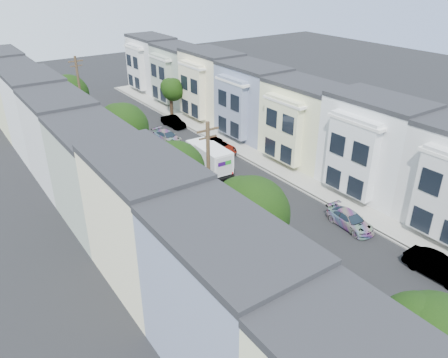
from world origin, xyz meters
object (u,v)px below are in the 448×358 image
tree_d (123,129)px  tree_c (174,171)px  parked_left_b (346,337)px  parked_right_b (350,220)px  lead_sedan (167,137)px  parked_right_a (438,267)px  utility_pole_near (209,192)px  tree_e (68,95)px  parked_right_c (218,146)px  parked_left_c (235,247)px  parked_right_d (173,122)px  fedex_truck (209,157)px  tree_b (250,215)px  tree_a (432,351)px  utility_pole_far (82,102)px  parked_left_d (172,196)px

tree_d → tree_c: bearing=-90.0°
parked_left_b → parked_right_b: (9.80, 8.05, -0.12)m
lead_sedan → parked_right_a: 32.55m
parked_left_b → utility_pole_near: bearing=91.7°
tree_e → parked_left_b: size_ratio=1.34×
parked_left_b → parked_right_c: (9.80, 26.86, -0.04)m
parked_right_b → parked_left_c: bearing=171.8°
lead_sedan → parked_right_d: 5.22m
tree_d → parked_right_d: size_ratio=1.96×
utility_pole_near → parked_left_b: 12.38m
fedex_truck → tree_c: bearing=-135.5°
tree_b → utility_pole_near: size_ratio=0.80×
tree_b → parked_right_a: tree_b is taller
tree_d → fedex_truck: tree_d is taller
tree_a → utility_pole_far: size_ratio=0.75×
tree_d → parked_left_c: 16.43m
parked_right_c → utility_pole_near: bearing=-126.4°
parked_right_c → parked_right_d: size_ratio=1.28×
tree_c → parked_right_a: size_ratio=1.63×
utility_pole_near → parked_left_b: utility_pole_near is taller
fedex_truck → parked_right_d: 14.35m
utility_pole_near → parked_left_b: size_ratio=1.86×
utility_pole_far → lead_sedan: utility_pole_far is taller
fedex_truck → parked_left_c: fedex_truck is taller
tree_b → tree_c: 9.47m
parked_right_d → parked_right_b: bearing=-95.0°
utility_pole_far → parked_right_b: (11.20, -29.44, -4.52)m
utility_pole_far → lead_sedan: (8.06, -4.54, -4.52)m
utility_pole_far → parked_right_b: bearing=-69.2°
utility_pole_far → parked_right_d: bearing=-1.9°
parked_left_c → parked_left_d: parked_left_c is taller
lead_sedan → parked_right_d: size_ratio=1.06×
utility_pole_near → parked_left_c: bearing=-39.4°
tree_d → parked_left_d: tree_d is taller
parked_left_d → tree_a: bearing=-94.8°
parked_right_d → parked_left_c: bearing=-115.1°
lead_sedan → parked_right_b: size_ratio=1.00×
parked_right_a → parked_right_d: bearing=87.7°
fedex_truck → parked_right_d: fedex_truck is taller
utility_pole_far → parked_left_b: size_ratio=1.86×
tree_c → lead_sedan: tree_c is taller
fedex_truck → parked_left_d: size_ratio=1.48×
parked_right_d → lead_sedan: bearing=-132.0°
fedex_truck → parked_left_b: bearing=-102.4°
parked_right_b → parked_right_c: parked_right_c is taller
tree_b → utility_pole_near: bearing=90.0°
tree_d → lead_sedan: size_ratio=1.84×
fedex_truck → parked_right_b: fedex_truck is taller
utility_pole_near → lead_sedan: 23.37m
parked_left_d → parked_right_c: (9.80, 7.12, 0.05)m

